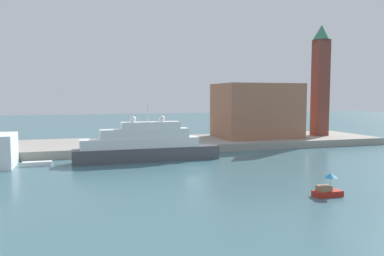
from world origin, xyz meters
TOP-DOWN VIEW (x-y plane):
  - ground at (0.00, 0.00)m, footprint 400.00×400.00m
  - quay_dock at (0.00, 26.88)m, footprint 110.00×21.76m
  - large_yacht at (-6.30, 9.42)m, footprint 27.22×3.54m
  - small_motorboat at (10.15, -22.15)m, footprint 3.55×1.65m
  - work_barge at (-25.26, 10.04)m, footprint 4.85×1.58m
  - harbor_building at (25.33, 27.50)m, footprint 19.72×14.49m
  - bell_tower at (43.06, 26.12)m, footprint 4.49×4.49m
  - parked_car at (-14.55, 22.12)m, footprint 4.09×1.65m
  - person_figure at (-8.90, 22.29)m, footprint 0.36×0.36m
  - mooring_bollard at (-1.73, 17.39)m, footprint 0.46×0.46m

SIDE VIEW (x-z plane):
  - ground at x=0.00m, z-range 0.00..0.00m
  - work_barge at x=-25.26m, z-range 0.00..0.76m
  - quay_dock at x=0.00m, z-range 0.00..1.67m
  - small_motorboat at x=10.15m, z-range -0.42..2.42m
  - mooring_bollard at x=-1.73m, z-range 1.67..2.29m
  - parked_car at x=-14.55m, z-range 1.56..3.11m
  - person_figure at x=-8.90m, z-range 1.61..3.41m
  - large_yacht at x=-6.30m, z-range -2.32..8.18m
  - harbor_building at x=25.33m, z-range 1.67..15.16m
  - bell_tower at x=43.06m, z-range 2.72..31.52m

